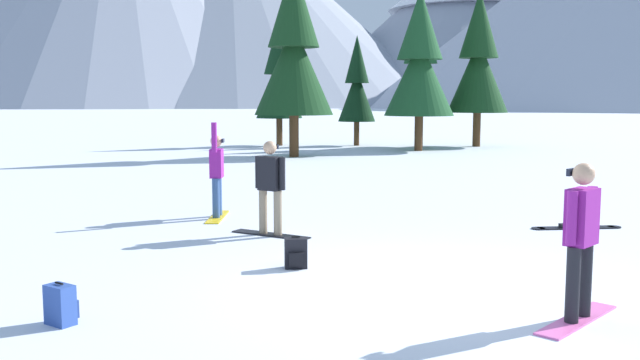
{
  "coord_description": "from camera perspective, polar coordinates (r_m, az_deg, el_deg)",
  "views": [
    {
      "loc": [
        -0.88,
        -8.8,
        2.45
      ],
      "look_at": [
        -1.53,
        3.49,
        1.0
      ],
      "focal_mm": 39.06,
      "sensor_mm": 36.0,
      "label": 1
    }
  ],
  "objects": [
    {
      "name": "ground_plane",
      "position": [
        9.18,
        8.51,
        -8.84
      ],
      "size": [
        800.0,
        800.0,
        0.0
      ],
      "primitive_type": "plane",
      "color": "silver"
    },
    {
      "name": "snowboarder_foreground",
      "position": [
        8.13,
        20.59,
        -4.49
      ],
      "size": [
        1.22,
        1.36,
        1.76
      ],
      "color": "pink",
      "rests_on": "ground_plane"
    },
    {
      "name": "snowboarder_midground",
      "position": [
        12.43,
        -4.1,
        -0.49
      ],
      "size": [
        1.5,
        0.97,
        1.7
      ],
      "color": "black",
      "rests_on": "ground_plane"
    },
    {
      "name": "snowboarder_background",
      "position": [
        14.42,
        -8.46,
        0.57
      ],
      "size": [
        0.36,
        1.56,
        1.97
      ],
      "color": "yellow",
      "rests_on": "ground_plane"
    },
    {
      "name": "loose_snowboard_near_left",
      "position": [
        14.06,
        20.26,
        -3.64
      ],
      "size": [
        1.78,
        0.53,
        0.09
      ],
      "color": "black",
      "rests_on": "ground_plane"
    },
    {
      "name": "backpack_black",
      "position": [
        10.12,
        -1.99,
        -6.04
      ],
      "size": [
        0.35,
        0.3,
        0.47
      ],
      "color": "black",
      "rests_on": "ground_plane"
    },
    {
      "name": "backpack_blue",
      "position": [
        8.18,
        -20.45,
        -9.58
      ],
      "size": [
        0.38,
        0.36,
        0.47
      ],
      "color": "#2D4C9E",
      "rests_on": "ground_plane"
    },
    {
      "name": "pine_tree_tall",
      "position": [
        32.96,
        8.16,
        9.45
      ],
      "size": [
        3.25,
        3.25,
        7.44
      ],
      "color": "#472D19",
      "rests_on": "ground_plane"
    },
    {
      "name": "pine_tree_short",
      "position": [
        36.33,
        3.04,
        7.72
      ],
      "size": [
        1.93,
        1.93,
        5.68
      ],
      "color": "#472D19",
      "rests_on": "ground_plane"
    },
    {
      "name": "pine_tree_young",
      "position": [
        29.26,
        -2.17,
        10.45
      ],
      "size": [
        3.29,
        3.29,
        7.99
      ],
      "color": "#472D19",
      "rests_on": "ground_plane"
    },
    {
      "name": "pine_tree_twin",
      "position": [
        36.31,
        -3.38,
        8.4
      ],
      "size": [
        2.4,
        2.4,
        6.47
      ],
      "color": "#472D19",
      "rests_on": "ground_plane"
    },
    {
      "name": "pine_tree_slender",
      "position": [
        35.58,
        8.22,
        9.14
      ],
      "size": [
        2.58,
        2.58,
        7.34
      ],
      "color": "#472D19",
      "rests_on": "ground_plane"
    },
    {
      "name": "pine_tree_leaning",
      "position": [
        36.45,
        12.85,
        9.43
      ],
      "size": [
        3.04,
        3.04,
        7.85
      ],
      "color": "#472D19",
      "rests_on": "ground_plane"
    },
    {
      "name": "peak_central_summit",
      "position": [
        237.47,
        -7.34,
        14.16
      ],
      "size": [
        144.97,
        144.97,
        64.08
      ],
      "color": "#8C93A3",
      "rests_on": "ground_plane"
    },
    {
      "name": "peak_east_ridge",
      "position": [
        249.71,
        11.94,
        12.47
      ],
      "size": [
        120.58,
        120.58,
        53.86
      ],
      "color": "#8C93A3",
      "rests_on": "ground_plane"
    }
  ]
}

